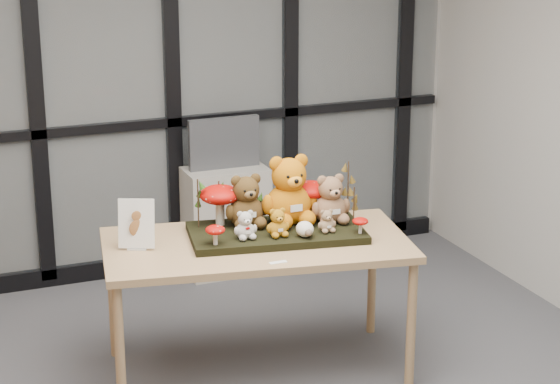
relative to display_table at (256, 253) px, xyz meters
name	(u,v)px	position (x,y,z in m)	size (l,w,h in m)	color
room_shell	(229,111)	(-0.42, -0.80, 0.98)	(5.00, 5.00, 5.00)	#ADAAA4
glass_partition	(105,72)	(-0.42, 1.67, 0.72)	(4.90, 0.06, 2.78)	#2D383F
display_table	(256,253)	(0.00, 0.00, 0.00)	(1.74, 1.08, 0.76)	tan
diorama_tray	(276,233)	(0.13, 0.04, 0.09)	(0.93, 0.47, 0.04)	black
bear_pooh_yellow	(289,186)	(0.24, 0.12, 0.32)	(0.32, 0.29, 0.42)	#C76B0A
bear_brown_medium	(246,198)	(0.00, 0.15, 0.27)	(0.25, 0.22, 0.32)	#483114
bear_tan_back	(330,196)	(0.45, 0.04, 0.26)	(0.23, 0.21, 0.30)	#8A6041
bear_small_yellow	(277,221)	(0.10, -0.06, 0.19)	(0.13, 0.12, 0.17)	#B17413
bear_white_bow	(245,223)	(-0.07, -0.03, 0.19)	(0.13, 0.12, 0.17)	beige
bear_beige_small	(327,219)	(0.37, -0.09, 0.17)	(0.10, 0.09, 0.14)	#987552
plush_cream_hedgehog	(305,228)	(0.23, -0.13, 0.15)	(0.07, 0.06, 0.09)	white
mushroom_back_left	(220,203)	(-0.13, 0.22, 0.23)	(0.22, 0.22, 0.25)	#A50A05
mushroom_back_right	(311,198)	(0.38, 0.16, 0.22)	(0.21, 0.21, 0.23)	#A50A05
mushroom_front_left	(215,234)	(-0.25, -0.06, 0.16)	(0.10, 0.10, 0.11)	#A50A05
mushroom_front_right	(360,225)	(0.52, -0.19, 0.15)	(0.09, 0.09, 0.10)	#A50A05
sprig_green_far_left	(198,203)	(-0.25, 0.23, 0.24)	(0.05, 0.05, 0.27)	#12380C
sprig_green_mid_left	(219,202)	(-0.12, 0.26, 0.23)	(0.05, 0.05, 0.24)	#12380C
sprig_dry_far_right	(348,190)	(0.57, 0.06, 0.27)	(0.05, 0.05, 0.33)	brown
sprig_dry_mid_right	(354,206)	(0.55, -0.06, 0.21)	(0.05, 0.05, 0.22)	brown
sprig_green_centre	(257,203)	(0.09, 0.23, 0.20)	(0.05, 0.05, 0.19)	#12380C
sign_holder	(137,227)	(-0.62, 0.13, 0.19)	(0.19, 0.12, 0.27)	silver
label_card	(278,262)	(-0.01, -0.33, 0.07)	(0.09, 0.03, 0.00)	white
cabinet	(226,221)	(0.33, 1.47, -0.32)	(0.56, 0.33, 0.74)	#AFA99C
monitor	(224,143)	(0.33, 1.49, 0.22)	(0.49, 0.05, 0.35)	#46484D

